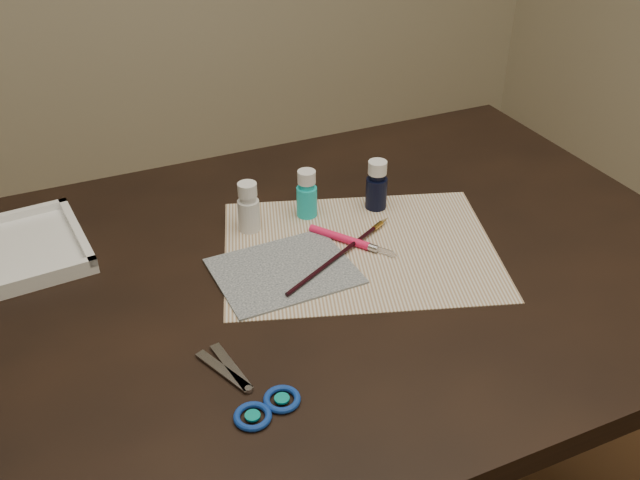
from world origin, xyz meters
name	(u,v)px	position (x,y,z in m)	size (l,w,h in m)	color
table	(320,426)	(0.00, 0.00, 0.38)	(1.30, 0.90, 0.75)	black
paper	(360,249)	(0.08, 0.02, 0.75)	(0.45, 0.34, 0.00)	silver
canvas	(284,271)	(-0.06, 0.01, 0.75)	(0.22, 0.17, 0.00)	black
paint_bottle_white	(248,207)	(-0.07, 0.15, 0.80)	(0.04, 0.04, 0.09)	silver
paint_bottle_cyan	(307,194)	(0.04, 0.15, 0.79)	(0.04, 0.04, 0.09)	#1ACACF
paint_bottle_navy	(377,185)	(0.17, 0.13, 0.80)	(0.04, 0.04, 0.09)	black
paintbrush	(342,253)	(0.04, 0.01, 0.76)	(0.28, 0.01, 0.01)	black
craft_knife	(354,242)	(0.08, 0.03, 0.76)	(0.17, 0.01, 0.01)	#FF1B56
scissors	(237,384)	(-0.21, -0.21, 0.75)	(0.19, 0.09, 0.01)	silver
palette_tray	(13,251)	(-0.45, 0.23, 0.76)	(0.22, 0.22, 0.03)	white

